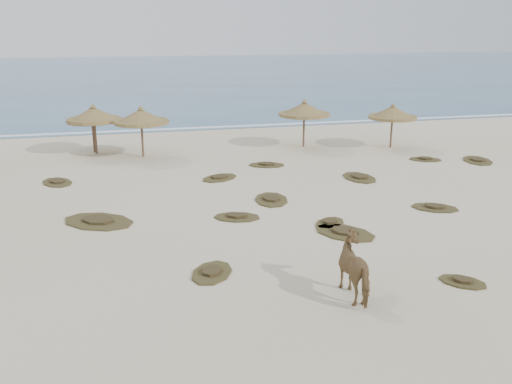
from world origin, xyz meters
TOP-DOWN VIEW (x-y plane):
  - ground at (0.00, 0.00)m, footprint 160.00×160.00m
  - ocean at (0.00, 75.00)m, footprint 200.00×100.00m
  - foam_line at (0.00, 26.00)m, footprint 70.00×0.60m
  - palapa_1 at (-7.34, 19.12)m, footprint 3.61×3.61m
  - palapa_2 at (-7.20, 18.69)m, footprint 3.57×3.57m
  - palapa_3 at (-4.45, 17.15)m, footprint 4.02×4.02m
  - palapa_4 at (5.87, 17.59)m, footprint 3.80×3.80m
  - palapa_5 at (11.25, 15.97)m, footprint 3.17×3.17m
  - horse at (0.70, -2.97)m, footprint 1.05×2.17m
  - scrub_1 at (-6.87, 5.58)m, footprint 3.70×3.46m
  - scrub_2 at (-1.30, 4.76)m, footprint 2.22×1.80m
  - scrub_3 at (0.73, 6.76)m, footprint 1.88×2.53m
  - scrub_4 at (7.34, 3.91)m, footprint 2.39×2.16m
  - scrub_5 at (14.47, 11.28)m, footprint 2.26×2.82m
  - scrub_6 at (-9.00, 12.16)m, footprint 2.06×2.44m
  - scrub_7 at (2.21, 13.19)m, footprint 2.33×1.85m
  - scrub_9 at (2.34, 1.98)m, footprint 2.80×2.99m
  - scrub_10 at (11.65, 12.27)m, footprint 2.20×1.88m
  - scrub_11 at (-3.23, -0.40)m, footprint 1.98×2.27m
  - scrub_12 at (4.24, -2.95)m, footprint 1.71×1.70m
  - scrub_13 at (-0.89, 11.06)m, footprint 2.51×2.30m
  - scrub_14 at (2.19, 3.16)m, footprint 1.84×1.83m
  - scrub_15 at (6.19, 9.38)m, footprint 1.69×2.46m

SIDE VIEW (x-z plane):
  - ground at x=0.00m, z-range 0.00..0.00m
  - ocean at x=0.00m, z-range 0.00..0.01m
  - foam_line at x=0.00m, z-range 0.00..0.01m
  - scrub_11 at x=-3.23m, z-range -0.03..0.13m
  - scrub_1 at x=-6.87m, z-range -0.03..0.13m
  - scrub_3 at x=0.73m, z-range -0.03..0.13m
  - scrub_4 at x=7.34m, z-range -0.03..0.13m
  - scrub_5 at x=14.47m, z-range -0.03..0.13m
  - scrub_6 at x=-9.00m, z-range -0.03..0.13m
  - scrub_7 at x=2.21m, z-range -0.03..0.13m
  - scrub_14 at x=2.19m, z-range -0.03..0.13m
  - scrub_2 at x=-1.30m, z-range -0.03..0.13m
  - scrub_9 at x=2.34m, z-range -0.03..0.13m
  - scrub_10 at x=11.65m, z-range -0.03..0.13m
  - scrub_12 at x=4.24m, z-range -0.03..0.13m
  - scrub_15 at x=6.19m, z-range -0.03..0.13m
  - scrub_13 at x=-0.89m, z-range -0.03..0.13m
  - horse at x=0.70m, z-range 0.00..1.80m
  - palapa_5 at x=11.25m, z-range 0.80..3.69m
  - palapa_1 at x=-7.34m, z-range 0.80..3.70m
  - palapa_2 at x=-7.20m, z-range 0.85..3.93m
  - palapa_3 at x=-4.45m, z-range 0.85..3.94m
  - palapa_4 at x=5.87m, z-range 0.85..3.95m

